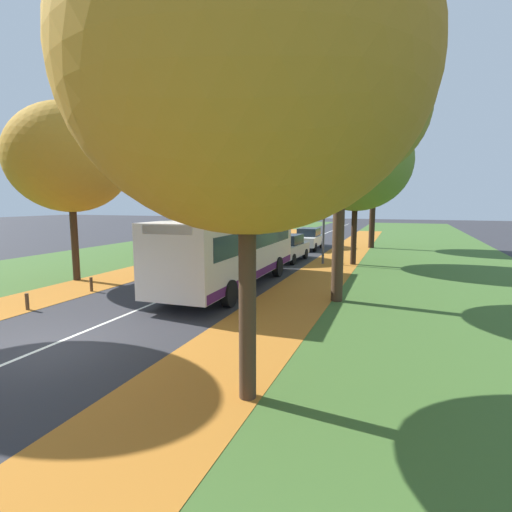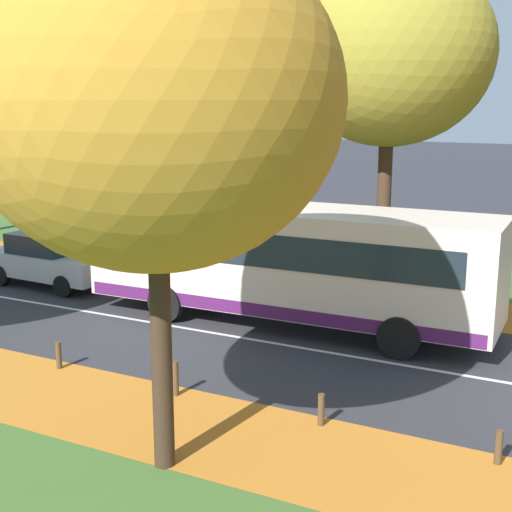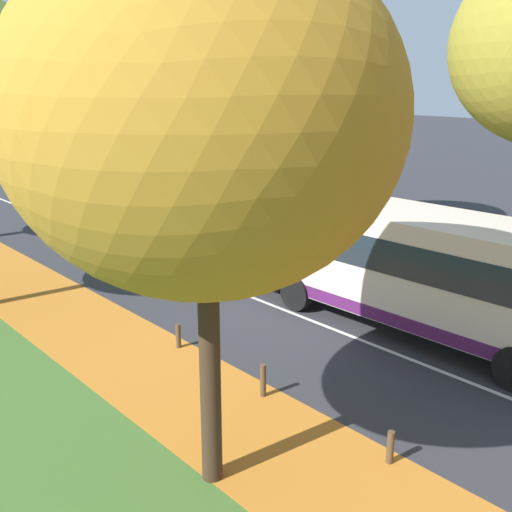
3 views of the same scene
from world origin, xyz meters
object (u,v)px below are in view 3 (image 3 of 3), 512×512
at_px(bus, 416,264).
at_px(car_silver_lead, 217,236).
at_px(tree_right_far, 168,60).
at_px(streetlamp_right, 269,148).
at_px(tree_left_near, 204,117).
at_px(tree_right_mid, 302,84).
at_px(bollard_third, 390,447).
at_px(bollard_fourth, 263,381).
at_px(bollard_fifth, 178,336).
at_px(car_white_following, 119,208).

bearing_deg(bus, car_silver_lead, 88.78).
distance_m(tree_right_far, streetlamp_right, 10.33).
height_order(tree_left_near, tree_right_mid, tree_right_mid).
distance_m(bus, car_silver_lead, 8.15).
bearing_deg(bollard_third, tree_right_mid, 49.87).
distance_m(tree_right_mid, bus, 9.94).
xyz_separation_m(tree_left_near, bus, (7.41, 1.27, -3.90)).
xyz_separation_m(tree_right_mid, tree_right_far, (0.35, 9.14, 1.04)).
height_order(tree_right_far, bollard_fourth, tree_right_far).
bearing_deg(bollard_third, bollard_fifth, 90.21).
height_order(tree_left_near, car_white_following, tree_left_near).
distance_m(bollard_fifth, car_silver_lead, 7.29).
bearing_deg(streetlamp_right, tree_right_mid, 10.59).
distance_m(bollard_fourth, streetlamp_right, 11.01).
height_order(tree_right_far, bollard_third, tree_right_far).
xyz_separation_m(tree_left_near, tree_right_mid, (11.60, 9.25, 0.30)).
bearing_deg(tree_left_near, streetlamp_right, 42.85).
height_order(bollard_fifth, car_white_following, car_white_following).
distance_m(streetlamp_right, car_silver_lead, 3.57).
relative_size(bollard_third, car_silver_lead, 0.14).
xyz_separation_m(tree_left_near, bollard_third, (2.39, -1.67, -5.30)).
xyz_separation_m(tree_right_mid, bollard_fourth, (-9.29, -7.94, -5.55)).
bearing_deg(car_silver_lead, car_white_following, 91.17).
relative_size(tree_right_far, bollard_third, 15.87).
bearing_deg(streetlamp_right, tree_left_near, -137.15).
height_order(bollard_third, car_white_following, car_white_following).
xyz_separation_m(bollard_third, car_white_following, (5.06, 17.49, 0.52)).
bearing_deg(bollard_fourth, tree_right_mid, 40.53).
xyz_separation_m(streetlamp_right, bus, (-2.15, -7.60, -2.03)).
distance_m(bollard_fifth, car_white_following, 12.60).
bearing_deg(bollard_fourth, tree_left_near, -150.42).
relative_size(bus, car_white_following, 2.48).
height_order(tree_left_near, tree_right_far, tree_right_far).
bearing_deg(tree_right_mid, bollard_fifth, -151.77).
distance_m(tree_right_mid, bollard_third, 15.35).
height_order(tree_right_mid, streetlamp_right, tree_right_mid).
bearing_deg(tree_right_far, bollard_fourth, -119.42).
bearing_deg(car_silver_lead, streetlamp_right, -14.04).
bearing_deg(car_white_following, bollard_third, -106.15).
relative_size(bollard_fourth, car_white_following, 0.17).
bearing_deg(bollard_fifth, bollard_third, -89.79).
bearing_deg(bollard_fourth, bus, -0.45).
distance_m(bollard_fifth, streetlamp_right, 9.19).
bearing_deg(tree_right_far, bollard_third, -115.47).
height_order(tree_left_near, car_silver_lead, tree_left_near).
height_order(tree_right_mid, bus, tree_right_mid).
xyz_separation_m(tree_right_mid, car_white_following, (-4.15, 6.56, -5.08)).
xyz_separation_m(tree_left_near, bollard_fourth, (2.31, 1.31, -5.25)).
height_order(bollard_third, car_silver_lead, car_silver_lead).
bearing_deg(bus, bollard_fourth, 179.55).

